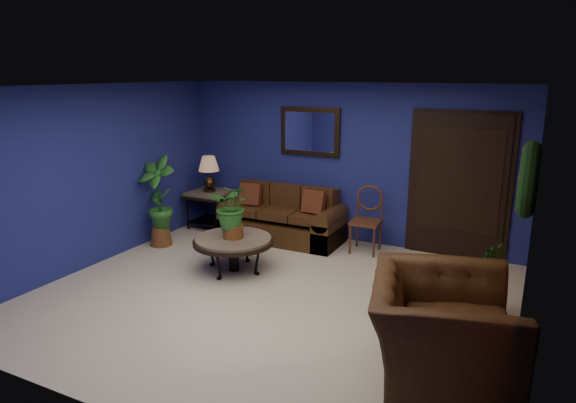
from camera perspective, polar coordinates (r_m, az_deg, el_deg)
The scene contains 18 objects.
floor at distance 6.35m, azimuth -1.99°, elevation -10.51°, with size 5.50×5.50×0.00m, color beige.
wall_back at distance 8.17m, azimuth 6.37°, elevation 4.25°, with size 5.50×0.04×2.50m, color navy.
wall_left at distance 7.62m, azimuth -20.57°, elevation 2.69°, with size 0.04×5.00×2.50m, color navy.
wall_right_brick at distance 5.25m, azimuth 25.31°, elevation -2.76°, with size 0.04×5.00×2.50m, color brown.
ceiling at distance 5.77m, azimuth -2.21°, elevation 12.65°, with size 5.50×5.00×0.02m, color white.
crown_molding at distance 5.06m, azimuth 26.41°, elevation 10.17°, with size 0.03×5.00×0.14m, color white.
wall_mirror at distance 8.29m, azimuth 2.44°, elevation 7.75°, with size 1.02×0.06×0.77m, color #412C13.
closet_door at distance 7.76m, azimuth 18.44°, elevation 1.56°, with size 1.44×0.06×2.18m, color black.
wreath at distance 5.20m, azimuth 25.20°, elevation 2.21°, with size 0.72×0.72×0.16m, color black.
sofa at distance 8.35m, azimuth -0.48°, elevation -2.22°, with size 1.95×0.84×0.88m.
coffee_table at distance 7.03m, azimuth -6.10°, elevation -4.46°, with size 1.10×1.10×0.47m.
end_table at distance 9.00m, azimuth -8.65°, elevation 0.19°, with size 0.71×0.71×0.64m.
table_lamp at distance 8.88m, azimuth -8.78°, elevation 3.52°, with size 0.36×0.36×0.59m.
side_chair at distance 7.81m, azimuth 8.81°, elevation -1.47°, with size 0.44×0.44×1.00m.
armchair at distance 4.85m, azimuth 16.69°, elevation -13.45°, with size 1.40×1.22×0.91m, color #442913.
coffee_plant at distance 6.89m, azimuth -6.20°, elevation -0.74°, with size 0.64×0.59×0.75m.
floor_plant at distance 6.13m, azimuth 20.99°, elevation -7.75°, with size 0.48×0.43×0.88m.
tall_plant at distance 8.16m, azimuth -14.19°, elevation 0.38°, with size 0.64×0.46×1.42m.
Camera 1 is at (2.78, -5.05, 2.67)m, focal length 32.00 mm.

